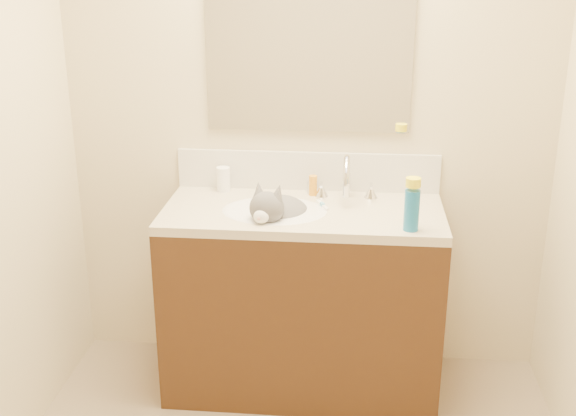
% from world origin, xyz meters
% --- Properties ---
extents(room_shell, '(2.24, 2.54, 2.52)m').
position_xyz_m(room_shell, '(0.00, 0.00, 1.49)').
color(room_shell, beige).
rests_on(room_shell, ground).
extents(vanity_cabinet, '(1.20, 0.55, 0.82)m').
position_xyz_m(vanity_cabinet, '(0.00, 0.97, 0.41)').
color(vanity_cabinet, '#3B2210').
rests_on(vanity_cabinet, ground).
extents(counter_slab, '(1.20, 0.55, 0.04)m').
position_xyz_m(counter_slab, '(0.00, 0.97, 0.84)').
color(counter_slab, beige).
rests_on(counter_slab, vanity_cabinet).
extents(basin, '(0.45, 0.36, 0.14)m').
position_xyz_m(basin, '(-0.12, 0.94, 0.79)').
color(basin, white).
rests_on(basin, vanity_cabinet).
extents(faucet, '(0.28, 0.20, 0.21)m').
position_xyz_m(faucet, '(0.18, 1.11, 0.95)').
color(faucet, silver).
rests_on(faucet, counter_slab).
extents(cat, '(0.35, 0.41, 0.31)m').
position_xyz_m(cat, '(-0.11, 0.95, 0.83)').
color(cat, '#524F52').
rests_on(cat, basin).
extents(backsplash, '(1.20, 0.02, 0.18)m').
position_xyz_m(backsplash, '(0.00, 1.24, 0.95)').
color(backsplash, silver).
rests_on(backsplash, counter_slab).
extents(mirror, '(0.90, 0.02, 0.80)m').
position_xyz_m(mirror, '(0.00, 1.24, 1.54)').
color(mirror, white).
rests_on(mirror, room_shell).
extents(pill_bottle, '(0.07, 0.07, 0.11)m').
position_xyz_m(pill_bottle, '(-0.38, 1.18, 0.92)').
color(pill_bottle, white).
rests_on(pill_bottle, counter_slab).
extents(pill_label, '(0.06, 0.06, 0.04)m').
position_xyz_m(pill_label, '(-0.38, 1.18, 0.90)').
color(pill_label, '#ED5527').
rests_on(pill_label, pill_bottle).
extents(silver_jar, '(0.05, 0.05, 0.05)m').
position_xyz_m(silver_jar, '(0.03, 1.19, 0.89)').
color(silver_jar, '#B7B7BC').
rests_on(silver_jar, counter_slab).
extents(amber_bottle, '(0.04, 0.04, 0.09)m').
position_xyz_m(amber_bottle, '(0.03, 1.17, 0.91)').
color(amber_bottle, orange).
rests_on(amber_bottle, counter_slab).
extents(toothbrush, '(0.06, 0.12, 0.01)m').
position_xyz_m(toothbrush, '(0.08, 1.02, 0.86)').
color(toothbrush, white).
rests_on(toothbrush, counter_slab).
extents(toothbrush_head, '(0.02, 0.03, 0.01)m').
position_xyz_m(toothbrush_head, '(0.08, 1.02, 0.87)').
color(toothbrush_head, '#60AACC').
rests_on(toothbrush_head, counter_slab).
extents(spray_can, '(0.07, 0.07, 0.17)m').
position_xyz_m(spray_can, '(0.44, 0.77, 0.94)').
color(spray_can, '#186AA9').
rests_on(spray_can, counter_slab).
extents(spray_cap, '(0.07, 0.07, 0.04)m').
position_xyz_m(spray_cap, '(0.44, 0.77, 1.06)').
color(spray_cap, yellow).
rests_on(spray_cap, spray_can).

